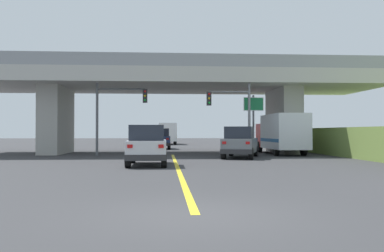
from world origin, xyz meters
The scene contains 11 objects.
ground centered at (0.00, 24.85, 0.00)m, with size 160.00×160.00×0.00m, color #353538.
overpass_bridge centered at (0.00, 24.85, 5.05)m, with size 32.42×9.50×7.10m.
lane_divider_stripe centered at (0.00, 11.18, 0.00)m, with size 0.20×22.37×0.01m, color yellow.
suv_lead centered at (-1.48, 12.77, 1.01)m, with size 1.94×4.31×2.02m.
suv_crossing centered at (4.31, 18.49, 1.01)m, with size 3.20×5.04×2.02m.
box_truck centered at (8.24, 22.70, 1.59)m, with size 2.33×7.40×2.98m.
sedan_oncoming centered at (-1.02, 33.10, 1.02)m, with size 2.03×4.84×2.02m.
traffic_signal_nearside centered at (4.24, 20.42, 3.26)m, with size 3.08×0.36×5.10m.
traffic_signal_farside centered at (-4.10, 21.22, 3.49)m, with size 3.59×0.36×5.57m.
highway_sign centered at (5.83, 21.44, 3.16)m, with size 1.45×0.17×4.35m.
semi_truck_distant centered at (-0.12, 48.76, 1.53)m, with size 2.33×7.15×2.85m.
Camera 1 is at (-0.64, -8.46, 1.68)m, focal length 39.22 mm.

